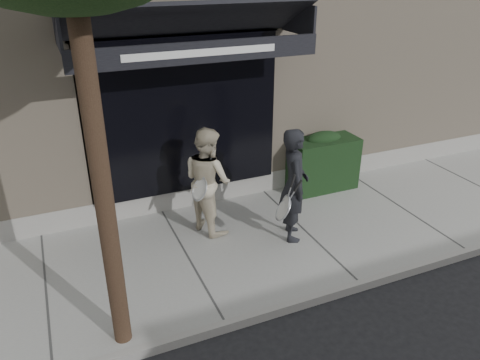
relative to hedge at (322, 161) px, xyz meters
name	(u,v)px	position (x,y,z in m)	size (l,w,h in m)	color
ground	(303,235)	(-1.10, -1.25, -0.66)	(80.00, 80.00, 0.00)	black
sidewalk	(303,232)	(-1.10, -1.25, -0.60)	(20.00, 3.00, 0.12)	gray
curb	(360,286)	(-1.10, -2.80, -0.59)	(20.00, 0.10, 0.14)	gray
building_facade	(200,27)	(-1.11, 3.71, 2.08)	(14.30, 8.04, 5.64)	tan
hedge	(322,161)	(0.00, 0.00, 0.00)	(1.30, 0.70, 1.14)	black
pedestrian_front	(294,185)	(-1.39, -1.36, 0.37)	(0.79, 0.89, 1.82)	black
pedestrian_back	(208,180)	(-2.52, -0.59, 0.33)	(0.90, 1.01, 1.74)	beige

